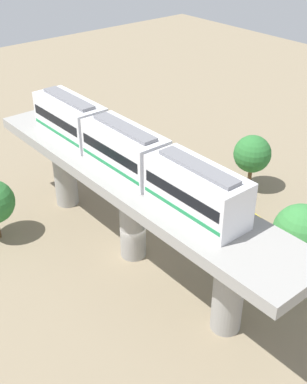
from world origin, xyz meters
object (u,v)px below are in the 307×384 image
Objects in this scene: parked_car_white at (172,170)px; tree_far_corner at (252,154)px; train at (125,150)px; tree_near_viaduct at (301,231)px; parked_car_yellow at (237,213)px.

tree_far_corner is at bearing -53.23° from parked_car_white.
train is 14.86m from tree_far_corner.
parked_car_white is 0.83× the size of tree_far_corner.
tree_near_viaduct is (7.78, -9.44, -5.12)m from train.
train reaches higher than parked_car_yellow.
tree_near_viaduct is at bearing -94.24° from parked_car_yellow.
parked_car_yellow is 6.12m from tree_far_corner.
tree_near_viaduct reaches higher than tree_far_corner.
tree_near_viaduct is (-1.54, -6.87, 2.62)m from parked_car_yellow.
parked_car_white is at bearing 122.80° from tree_far_corner.
tree_far_corner is (14.00, 0.22, -4.97)m from train.
parked_car_white is 0.81× the size of tree_near_viaduct.
parked_car_white is 7.79m from tree_far_corner.
train is 3.87× the size of tree_near_viaduct.
tree_far_corner is at bearing 57.24° from tree_near_viaduct.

